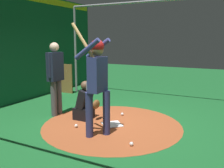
{
  "coord_description": "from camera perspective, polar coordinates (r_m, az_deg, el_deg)",
  "views": [
    {
      "loc": [
        2.42,
        -4.73,
        1.92
      ],
      "look_at": [
        0.0,
        0.0,
        0.95
      ],
      "focal_mm": 39.05,
      "sensor_mm": 36.0,
      "label": 1
    }
  ],
  "objects": [
    {
      "name": "batter",
      "position": [
        4.75,
        -3.53,
        1.49
      ],
      "size": [
        0.68,
        0.49,
        2.24
      ],
      "color": "navy",
      "rests_on": "ground"
    },
    {
      "name": "baseball_1",
      "position": [
        6.28,
        2.39,
        -7.04
      ],
      "size": [
        0.07,
        0.07,
        0.07
      ],
      "primitive_type": "sphere",
      "color": "white",
      "rests_on": "dirt_circle"
    },
    {
      "name": "bat_rack",
      "position": [
        9.21,
        -12.2,
        1.19
      ],
      "size": [
        1.18,
        0.2,
        1.05
      ],
      "color": "olive",
      "rests_on": "ground"
    },
    {
      "name": "baseball_0",
      "position": [
        4.6,
        4.58,
        -13.79
      ],
      "size": [
        0.07,
        0.07,
        0.07
      ],
      "primitive_type": "sphere",
      "color": "white",
      "rests_on": "dirt_circle"
    },
    {
      "name": "umpire",
      "position": [
        6.29,
        -13.11,
        2.16
      ],
      "size": [
        0.23,
        0.49,
        1.85
      ],
      "color": "#4C4C51",
      "rests_on": "ground"
    },
    {
      "name": "home_plate",
      "position": [
        5.64,
        -0.0,
        -9.41
      ],
      "size": [
        0.59,
        0.59,
        0.01
      ],
      "primitive_type": "cube",
      "rotation": [
        0.0,
        0.0,
        0.79
      ],
      "color": "white",
      "rests_on": "dirt_circle"
    },
    {
      "name": "dirt_circle",
      "position": [
        5.65,
        -0.0,
        -9.5
      ],
      "size": [
        3.16,
        3.16,
        0.01
      ],
      "primitive_type": "cylinder",
      "color": "#9E4C28",
      "rests_on": "ground"
    },
    {
      "name": "baseball_2",
      "position": [
        5.52,
        -8.4,
        -9.66
      ],
      "size": [
        0.07,
        0.07,
        0.07
      ],
      "primitive_type": "sphere",
      "color": "white",
      "rests_on": "dirt_circle"
    },
    {
      "name": "ground_plane",
      "position": [
        5.65,
        -0.0,
        -9.53
      ],
      "size": [
        25.05,
        25.05,
        0.0
      ],
      "primitive_type": "plane",
      "color": "#195B28"
    },
    {
      "name": "cage_frame",
      "position": [
        5.32,
        -0.0,
        13.14
      ],
      "size": [
        5.86,
        5.47,
        3.11
      ],
      "color": "gray",
      "rests_on": "ground"
    },
    {
      "name": "catcher",
      "position": [
        5.97,
        -6.26,
        -4.75
      ],
      "size": [
        0.58,
        0.4,
        0.95
      ],
      "color": "black",
      "rests_on": "ground"
    }
  ]
}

